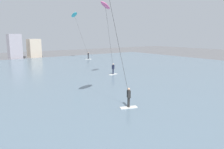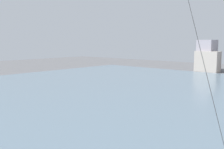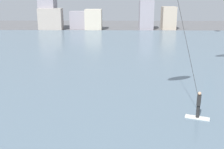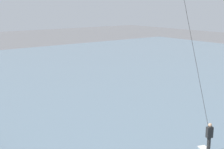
{
  "view_description": "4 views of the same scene",
  "coord_description": "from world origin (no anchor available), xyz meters",
  "views": [
    {
      "loc": [
        -7.05,
        1.87,
        5.88
      ],
      "look_at": [
        2.07,
        14.26,
        3.01
      ],
      "focal_mm": 34.21,
      "sensor_mm": 36.0,
      "label": 1
    },
    {
      "loc": [
        7.24,
        2.73,
        6.6
      ],
      "look_at": [
        -2.41,
        13.37,
        4.77
      ],
      "focal_mm": 42.0,
      "sensor_mm": 36.0,
      "label": 2
    },
    {
      "loc": [
        -1.01,
        -0.73,
        7.09
      ],
      "look_at": [
        -1.38,
        16.7,
        2.05
      ],
      "focal_mm": 44.06,
      "sensor_mm": 36.0,
      "label": 3
    },
    {
      "loc": [
        13.22,
        0.57,
        7.97
      ],
      "look_at": [
        -1.36,
        11.53,
        3.87
      ],
      "focal_mm": 50.58,
      "sensor_mm": 36.0,
      "label": 4
    }
  ],
  "objects": []
}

